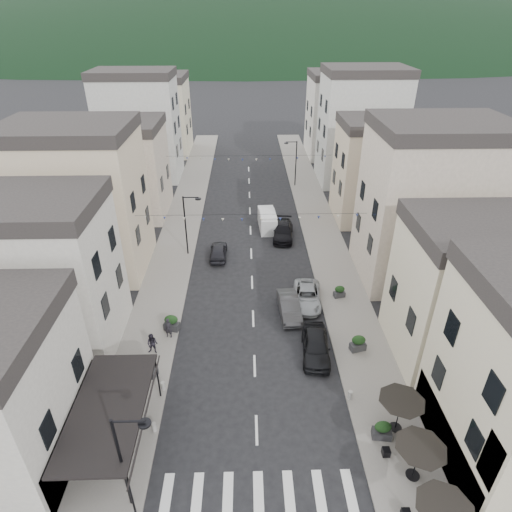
{
  "coord_description": "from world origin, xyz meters",
  "views": [
    {
      "loc": [
        -0.42,
        -9.89,
        20.65
      ],
      "look_at": [
        0.3,
        19.52,
        3.5
      ],
      "focal_mm": 30.0,
      "sensor_mm": 36.0,
      "label": 1
    }
  ],
  "objects_px": {
    "parked_car_a": "(316,346)",
    "parked_car_e": "(218,251)",
    "parked_car_b": "(289,307)",
    "pedestrian_a": "(168,328)",
    "parked_car_c": "(307,296)",
    "parked_car_d": "(283,231)",
    "delivery_van": "(267,220)",
    "pedestrian_b": "(152,344)"
  },
  "relations": [
    {
      "from": "delivery_van",
      "to": "parked_car_c",
      "type": "bearing_deg",
      "value": -82.77
    },
    {
      "from": "delivery_van",
      "to": "parked_car_d",
      "type": "bearing_deg",
      "value": -57.3
    },
    {
      "from": "parked_car_a",
      "to": "parked_car_e",
      "type": "distance_m",
      "value": 15.27
    },
    {
      "from": "parked_car_b",
      "to": "delivery_van",
      "type": "distance_m",
      "value": 14.95
    },
    {
      "from": "delivery_van",
      "to": "parked_car_a",
      "type": "bearing_deg",
      "value": -86.44
    },
    {
      "from": "parked_car_d",
      "to": "delivery_van",
      "type": "xyz_separation_m",
      "value": [
        -1.54,
        2.11,
        0.28
      ]
    },
    {
      "from": "pedestrian_b",
      "to": "parked_car_b",
      "type": "bearing_deg",
      "value": 33.29
    },
    {
      "from": "pedestrian_b",
      "to": "pedestrian_a",
      "type": "bearing_deg",
      "value": 72.58
    },
    {
      "from": "parked_car_e",
      "to": "pedestrian_a",
      "type": "xyz_separation_m",
      "value": [
        -2.96,
        -11.47,
        0.24
      ]
    },
    {
      "from": "delivery_van",
      "to": "pedestrian_b",
      "type": "xyz_separation_m",
      "value": [
        -8.71,
        -19.14,
        -0.09
      ]
    },
    {
      "from": "parked_car_c",
      "to": "parked_car_e",
      "type": "distance_m",
      "value": 10.57
    },
    {
      "from": "parked_car_a",
      "to": "parked_car_d",
      "type": "height_order",
      "value": "parked_car_a"
    },
    {
      "from": "pedestrian_b",
      "to": "parked_car_a",
      "type": "bearing_deg",
      "value": 8.2
    },
    {
      "from": "parked_car_a",
      "to": "parked_car_b",
      "type": "relative_size",
      "value": 1.08
    },
    {
      "from": "parked_car_a",
      "to": "parked_car_b",
      "type": "height_order",
      "value": "parked_car_a"
    },
    {
      "from": "parked_car_c",
      "to": "delivery_van",
      "type": "relative_size",
      "value": 1.07
    },
    {
      "from": "parked_car_b",
      "to": "pedestrian_a",
      "type": "xyz_separation_m",
      "value": [
        -8.87,
        -2.6,
        0.21
      ]
    },
    {
      "from": "delivery_van",
      "to": "pedestrian_b",
      "type": "distance_m",
      "value": 21.03
    },
    {
      "from": "parked_car_c",
      "to": "parked_car_d",
      "type": "distance_m",
      "value": 11.46
    },
    {
      "from": "parked_car_b",
      "to": "pedestrian_a",
      "type": "relative_size",
      "value": 2.7
    },
    {
      "from": "parked_car_c",
      "to": "parked_car_e",
      "type": "xyz_separation_m",
      "value": [
        -7.46,
        7.49,
        0.01
      ]
    },
    {
      "from": "parked_car_d",
      "to": "delivery_van",
      "type": "relative_size",
      "value": 1.13
    },
    {
      "from": "parked_car_e",
      "to": "parked_car_b",
      "type": "bearing_deg",
      "value": 124.16
    },
    {
      "from": "parked_car_b",
      "to": "delivery_van",
      "type": "relative_size",
      "value": 0.97
    },
    {
      "from": "parked_car_a",
      "to": "pedestrian_a",
      "type": "height_order",
      "value": "pedestrian_a"
    },
    {
      "from": "parked_car_a",
      "to": "parked_car_b",
      "type": "xyz_separation_m",
      "value": [
        -1.39,
        4.53,
        -0.08
      ]
    },
    {
      "from": "parked_car_e",
      "to": "pedestrian_a",
      "type": "relative_size",
      "value": 2.48
    },
    {
      "from": "parked_car_d",
      "to": "delivery_van",
      "type": "bearing_deg",
      "value": 131.96
    },
    {
      "from": "parked_car_a",
      "to": "pedestrian_a",
      "type": "distance_m",
      "value": 10.44
    },
    {
      "from": "parked_car_b",
      "to": "pedestrian_a",
      "type": "distance_m",
      "value": 9.25
    },
    {
      "from": "parked_car_c",
      "to": "parked_car_b",
      "type": "bearing_deg",
      "value": -132.2
    },
    {
      "from": "parked_car_a",
      "to": "parked_car_e",
      "type": "height_order",
      "value": "parked_car_a"
    },
    {
      "from": "parked_car_d",
      "to": "pedestrian_a",
      "type": "xyz_separation_m",
      "value": [
        -9.42,
        -15.39,
        0.19
      ]
    },
    {
      "from": "parked_car_d",
      "to": "delivery_van",
      "type": "distance_m",
      "value": 2.63
    },
    {
      "from": "delivery_van",
      "to": "pedestrian_b",
      "type": "height_order",
      "value": "delivery_van"
    },
    {
      "from": "parked_car_c",
      "to": "pedestrian_a",
      "type": "distance_m",
      "value": 11.16
    },
    {
      "from": "parked_car_c",
      "to": "delivery_van",
      "type": "height_order",
      "value": "delivery_van"
    },
    {
      "from": "pedestrian_a",
      "to": "parked_car_d",
      "type": "bearing_deg",
      "value": 67.66
    },
    {
      "from": "parked_car_a",
      "to": "parked_car_b",
      "type": "bearing_deg",
      "value": 111.85
    },
    {
      "from": "parked_car_b",
      "to": "delivery_van",
      "type": "xyz_separation_m",
      "value": [
        -1.0,
        14.91,
        0.3
      ]
    },
    {
      "from": "parked_car_c",
      "to": "parked_car_a",
      "type": "bearing_deg",
      "value": -85.57
    },
    {
      "from": "parked_car_e",
      "to": "pedestrian_b",
      "type": "height_order",
      "value": "pedestrian_b"
    }
  ]
}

